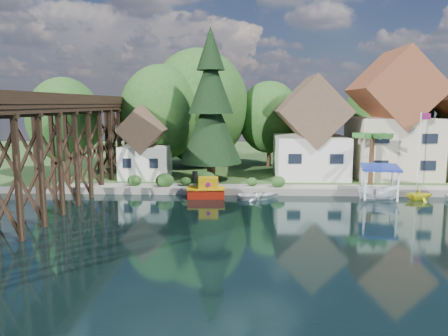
# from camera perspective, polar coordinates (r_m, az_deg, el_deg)

# --- Properties ---
(ground) EXTENTS (140.00, 140.00, 0.00)m
(ground) POSITION_cam_1_polar(r_m,az_deg,el_deg) (33.42, 3.18, -6.38)
(ground) COLOR black
(ground) RESTS_ON ground
(bank) EXTENTS (140.00, 52.00, 0.50)m
(bank) POSITION_cam_1_polar(r_m,az_deg,el_deg) (66.83, 2.76, 1.29)
(bank) COLOR #26451B
(bank) RESTS_ON ground
(seawall) EXTENTS (60.00, 0.40, 0.62)m
(seawall) POSITION_cam_1_polar(r_m,az_deg,el_deg) (41.39, 8.58, -3.14)
(seawall) COLOR slate
(seawall) RESTS_ON ground
(promenade) EXTENTS (50.00, 2.60, 0.06)m
(promenade) POSITION_cam_1_polar(r_m,az_deg,el_deg) (42.87, 11.06, -2.50)
(promenade) COLOR gray
(promenade) RESTS_ON bank
(trestle_bridge) EXTENTS (4.12, 44.18, 9.30)m
(trestle_bridge) POSITION_cam_1_polar(r_m,az_deg,el_deg) (40.67, -20.07, 3.42)
(trestle_bridge) COLOR black
(trestle_bridge) RESTS_ON ground
(house_left) EXTENTS (7.64, 8.64, 11.02)m
(house_left) POSITION_cam_1_polar(r_m,az_deg,el_deg) (49.01, 11.19, 4.29)
(house_left) COLOR silver
(house_left) RESTS_ON bank
(house_center) EXTENTS (8.65, 9.18, 13.89)m
(house_center) POSITION_cam_1_polar(r_m,az_deg,el_deg) (51.58, 21.12, 5.50)
(house_center) COLOR #BCB192
(house_center) RESTS_ON bank
(shed) EXTENTS (5.09, 5.40, 7.85)m
(shed) POSITION_cam_1_polar(r_m,az_deg,el_deg) (48.20, -10.24, 2.68)
(shed) COLOR silver
(shed) RESTS_ON bank
(bg_trees) EXTENTS (49.90, 13.30, 10.57)m
(bg_trees) POSITION_cam_1_polar(r_m,az_deg,el_deg) (53.60, 3.99, 7.06)
(bg_trees) COLOR #382314
(bg_trees) RESTS_ON bank
(shrubs) EXTENTS (15.76, 2.47, 1.70)m
(shrubs) POSITION_cam_1_polar(r_m,az_deg,el_deg) (42.40, -3.22, -1.51)
(shrubs) COLOR #1D3F17
(shrubs) RESTS_ON bank
(conifer) EXTENTS (6.39, 6.39, 15.73)m
(conifer) POSITION_cam_1_polar(r_m,az_deg,el_deg) (45.17, -1.73, 7.83)
(conifer) COLOR #382314
(conifer) RESTS_ON bank
(palm_tree) EXTENTS (4.17, 4.17, 5.44)m
(palm_tree) POSITION_cam_1_polar(r_m,az_deg,el_deg) (45.55, 18.83, 3.83)
(palm_tree) COLOR #382314
(palm_tree) RESTS_ON bank
(flagpole) EXTENTS (1.09, 0.38, 7.21)m
(flagpole) POSITION_cam_1_polar(r_m,az_deg,el_deg) (47.10, 24.31, 3.27)
(flagpole) COLOR white
(flagpole) RESTS_ON bank
(tugboat) EXTENTS (3.54, 2.07, 2.50)m
(tugboat) POSITION_cam_1_polar(r_m,az_deg,el_deg) (39.93, -2.29, -2.83)
(tugboat) COLOR #AB1B0B
(tugboat) RESTS_ON ground
(boat_white_a) EXTENTS (4.57, 3.82, 0.81)m
(boat_white_a) POSITION_cam_1_polar(r_m,az_deg,el_deg) (39.69, 4.60, -3.42)
(boat_white_a) COLOR white
(boat_white_a) RESTS_ON ground
(boat_canopy) EXTENTS (4.12, 5.24, 3.01)m
(boat_canopy) POSITION_cam_1_polar(r_m,az_deg,el_deg) (41.46, 19.62, -2.14)
(boat_canopy) COLOR white
(boat_canopy) RESTS_ON ground
(boat_yellow) EXTENTS (2.58, 2.26, 1.29)m
(boat_yellow) POSITION_cam_1_polar(r_m,az_deg,el_deg) (42.68, 24.13, -2.97)
(boat_yellow) COLOR yellow
(boat_yellow) RESTS_ON ground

